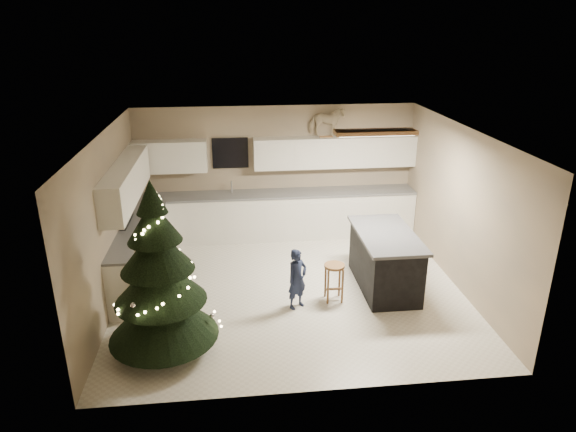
# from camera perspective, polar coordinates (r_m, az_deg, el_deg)

# --- Properties ---
(ground_plane) EXTENTS (5.50, 5.50, 0.00)m
(ground_plane) POSITION_cam_1_polar(r_m,az_deg,el_deg) (8.51, 0.26, -8.09)
(ground_plane) COLOR silver
(room_shell) EXTENTS (5.52, 5.02, 2.61)m
(room_shell) POSITION_cam_1_polar(r_m,az_deg,el_deg) (7.82, 0.45, 3.20)
(room_shell) COLOR tan
(room_shell) RESTS_ON ground_plane
(cabinetry) EXTENTS (5.50, 3.20, 2.00)m
(cabinetry) POSITION_cam_1_polar(r_m,az_deg,el_deg) (9.65, -6.24, 0.36)
(cabinetry) COLOR silver
(cabinetry) RESTS_ON ground_plane
(island) EXTENTS (0.90, 1.70, 0.95)m
(island) POSITION_cam_1_polar(r_m,az_deg,el_deg) (8.52, 10.70, -4.82)
(island) COLOR black
(island) RESTS_ON ground_plane
(bar_stool) EXTENTS (0.32, 0.32, 0.61)m
(bar_stool) POSITION_cam_1_polar(r_m,az_deg,el_deg) (8.02, 5.15, -6.38)
(bar_stool) COLOR #8E5B3A
(bar_stool) RESTS_ON ground_plane
(christmas_tree) EXTENTS (1.48, 1.43, 2.37)m
(christmas_tree) POSITION_cam_1_polar(r_m,az_deg,el_deg) (6.81, -14.06, -7.39)
(christmas_tree) COLOR #3F2816
(christmas_tree) RESTS_ON ground_plane
(toddler) EXTENTS (0.42, 0.38, 0.96)m
(toddler) POSITION_cam_1_polar(r_m,az_deg,el_deg) (7.80, 1.03, -7.01)
(toddler) COLOR #162133
(toddler) RESTS_ON ground_plane
(rocking_horse) EXTENTS (0.67, 0.33, 0.57)m
(rocking_horse) POSITION_cam_1_polar(r_m,az_deg,el_deg) (10.05, 4.32, 10.39)
(rocking_horse) COLOR #8E5B3A
(rocking_horse) RESTS_ON cabinetry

